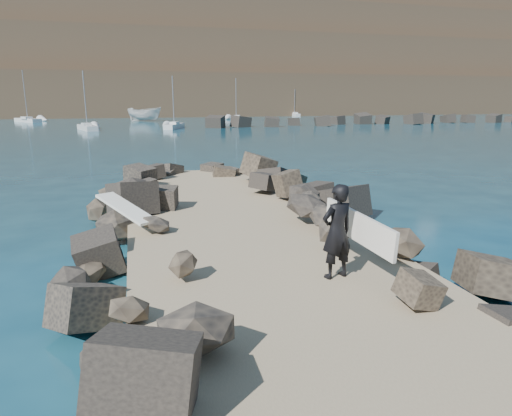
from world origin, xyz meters
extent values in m
plane|color=#0F384C|center=(0.00, 0.00, 0.00)|extent=(800.00, 800.00, 0.00)
cube|color=#8C7759|center=(0.00, -2.00, 0.30)|extent=(6.00, 26.00, 0.60)
cube|color=black|center=(-2.90, -1.50, 0.50)|extent=(2.60, 22.00, 1.00)
cube|color=black|center=(2.90, -1.50, 0.50)|extent=(2.60, 22.00, 1.00)
cube|color=black|center=(35.00, 55.00, 0.60)|extent=(52.00, 4.00, 1.20)
cube|color=#2D4919|center=(10.00, 160.00, 16.00)|extent=(360.00, 140.00, 32.00)
cube|color=white|center=(-3.01, 1.29, 1.04)|extent=(1.64, 2.12, 0.07)
imported|color=silver|center=(-0.28, 75.78, 1.26)|extent=(6.94, 5.18, 2.53)
imported|color=black|center=(0.96, -3.41, 1.53)|extent=(0.76, 0.59, 1.86)
cube|color=silver|center=(1.41, -3.41, 1.58)|extent=(0.36, 2.30, 0.73)
cylinder|color=white|center=(113.64, 147.17, 35.61)|extent=(8.24, 8.24, 7.21)
cube|color=silver|center=(33.73, 89.91, 0.25)|extent=(1.10, 4.97, 0.80)
cylinder|color=gray|center=(33.73, 89.91, 3.33)|extent=(0.12, 0.12, 5.47)
cube|color=silver|center=(33.73, 89.31, 0.75)|extent=(0.80, 1.39, 0.44)
cube|color=silver|center=(-20.11, 77.22, 0.25)|extent=(5.48, 7.02, 0.80)
cylinder|color=gray|center=(-20.11, 77.22, 4.66)|extent=(0.12, 0.12, 8.12)
cube|color=silver|center=(-20.11, 76.49, 0.75)|extent=(2.14, 2.37, 0.44)
cube|color=silver|center=(2.93, 52.78, 0.25)|extent=(3.35, 5.84, 0.80)
cylinder|color=gray|center=(2.93, 52.78, 3.78)|extent=(0.12, 0.12, 6.36)
cube|color=silver|center=(2.93, 52.13, 0.75)|extent=(1.46, 1.85, 0.44)
cube|color=silver|center=(16.60, 74.94, 0.25)|extent=(3.34, 6.58, 0.80)
cylinder|color=gray|center=(16.60, 74.94, 4.15)|extent=(0.12, 0.12, 7.10)
cube|color=silver|center=(16.60, 74.20, 0.75)|extent=(1.54, 2.04, 0.44)
cube|color=silver|center=(-8.27, 52.49, 0.25)|extent=(3.09, 6.35, 0.80)
cylinder|color=gray|center=(-8.27, 52.49, 4.02)|extent=(0.12, 0.12, 6.84)
cube|color=silver|center=(-8.27, 51.78, 0.75)|extent=(1.45, 1.95, 0.44)
cube|color=white|center=(0.00, 165.00, 33.75)|extent=(8.00, 6.00, 3.50)
cube|color=white|center=(35.00, 148.00, 34.00)|extent=(12.00, 7.00, 4.00)
cube|color=white|center=(70.00, 160.00, 33.50)|extent=(6.00, 6.00, 3.00)
cube|color=white|center=(90.00, 140.00, 34.50)|extent=(5.00, 5.00, 5.00)
camera|label=1|loc=(-2.73, -11.12, 4.03)|focal=32.00mm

